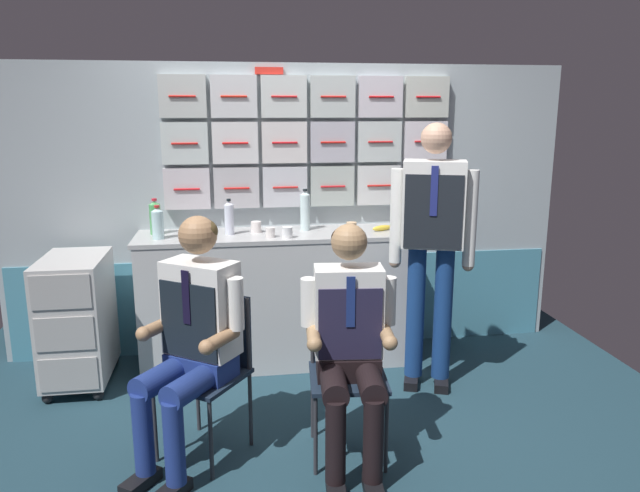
% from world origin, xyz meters
% --- Properties ---
extents(ground, '(4.80, 4.80, 0.04)m').
position_xyz_m(ground, '(0.00, 0.00, -0.02)').
color(ground, '#1E3945').
extents(galley_bulkhead, '(4.20, 0.14, 2.15)m').
position_xyz_m(galley_bulkhead, '(0.02, 1.37, 1.12)').
color(galley_bulkhead, '#A1AEB4').
rests_on(galley_bulkhead, ground).
extents(galley_counter, '(1.97, 0.53, 0.97)m').
position_xyz_m(galley_counter, '(-0.11, 1.09, 0.48)').
color(galley_counter, '#BEBFBF').
rests_on(galley_counter, ground).
extents(service_trolley, '(0.40, 0.65, 0.88)m').
position_xyz_m(service_trolley, '(-1.47, 0.91, 0.47)').
color(service_trolley, black).
rests_on(service_trolley, ground).
extents(folding_chair_left, '(0.56, 0.56, 0.86)m').
position_xyz_m(folding_chair_left, '(-0.55, -0.01, 0.53)').
color(folding_chair_left, '#2D2D33').
rests_on(folding_chair_left, ground).
extents(crew_member_left, '(0.63, 0.70, 1.31)m').
position_xyz_m(crew_member_left, '(-0.64, -0.14, 0.73)').
color(crew_member_left, black).
rests_on(crew_member_left, ground).
extents(folding_chair_right, '(0.44, 0.44, 0.86)m').
position_xyz_m(folding_chair_right, '(0.16, -0.12, 0.53)').
color(folding_chair_right, '#2D2D33').
rests_on(folding_chair_right, ground).
extents(crew_member_right, '(0.49, 0.63, 1.27)m').
position_xyz_m(crew_member_right, '(0.15, -0.28, 0.70)').
color(crew_member_right, black).
rests_on(crew_member_right, ground).
extents(crew_member_standing, '(0.52, 0.36, 1.75)m').
position_xyz_m(crew_member_standing, '(0.85, 0.55, 1.05)').
color(crew_member_standing, black).
rests_on(crew_member_standing, ground).
extents(sparkling_bottle_green, '(0.07, 0.07, 0.25)m').
position_xyz_m(sparkling_bottle_green, '(-0.44, 1.09, 1.09)').
color(sparkling_bottle_green, silver).
rests_on(sparkling_bottle_green, galley_counter).
extents(water_bottle_short, '(0.07, 0.07, 0.30)m').
position_xyz_m(water_bottle_short, '(0.10, 1.17, 1.11)').
color(water_bottle_short, silver).
rests_on(water_bottle_short, galley_counter).
extents(water_bottle_tall, '(0.08, 0.08, 0.25)m').
position_xyz_m(water_bottle_tall, '(-0.95, 1.18, 1.09)').
color(water_bottle_tall, '#4BA25A').
rests_on(water_bottle_tall, galley_counter).
extents(water_bottle_clear, '(0.08, 0.08, 0.23)m').
position_xyz_m(water_bottle_clear, '(-0.92, 1.01, 1.08)').
color(water_bottle_clear, silver).
rests_on(water_bottle_clear, galley_counter).
extents(coffee_cup_white, '(0.06, 0.06, 0.07)m').
position_xyz_m(coffee_cup_white, '(-0.16, 0.95, 1.00)').
color(coffee_cup_white, silver).
rests_on(coffee_cup_white, galley_counter).
extents(coffee_cup_spare, '(0.07, 0.07, 0.08)m').
position_xyz_m(coffee_cup_spare, '(-0.25, 1.13, 1.01)').
color(coffee_cup_spare, silver).
rests_on(coffee_cup_spare, galley_counter).
extents(paper_cup_tan, '(0.07, 0.07, 0.09)m').
position_xyz_m(paper_cup_tan, '(0.40, 0.96, 1.01)').
color(paper_cup_tan, tan).
rests_on(paper_cup_tan, galley_counter).
extents(paper_cup_blue, '(0.07, 0.07, 0.08)m').
position_xyz_m(paper_cup_blue, '(-0.05, 0.91, 1.01)').
color(paper_cup_blue, white).
rests_on(paper_cup_blue, galley_counter).
extents(snack_banana, '(0.17, 0.10, 0.04)m').
position_xyz_m(snack_banana, '(0.65, 1.06, 0.99)').
color(snack_banana, yellow).
rests_on(snack_banana, galley_counter).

